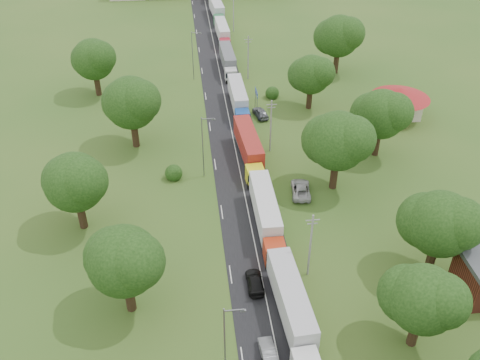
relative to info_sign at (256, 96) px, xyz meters
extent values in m
plane|color=#30561C|center=(-5.20, -35.00, -3.00)|extent=(260.00, 260.00, 0.00)
cube|color=black|center=(-5.20, -15.00, -3.00)|extent=(8.00, 200.00, 0.04)
cylinder|color=slate|center=(0.00, -1.20, -1.00)|extent=(0.12, 0.12, 4.00)
cylinder|color=slate|center=(0.00, 1.20, -1.00)|extent=(0.12, 0.12, 4.00)
cube|color=navy|center=(0.00, 0.00, 0.60)|extent=(0.06, 3.00, 1.00)
cube|color=silver|center=(0.00, 0.00, 0.60)|extent=(0.07, 3.10, 0.06)
cylinder|color=gray|center=(0.30, -42.00, 1.50)|extent=(0.24, 0.24, 9.00)
cube|color=gray|center=(0.30, -42.00, 5.30)|extent=(1.60, 0.10, 0.10)
cube|color=gray|center=(0.30, -42.00, 4.80)|extent=(1.20, 0.10, 0.10)
cylinder|color=gray|center=(0.30, -14.00, 1.50)|extent=(0.24, 0.24, 9.00)
cube|color=gray|center=(0.30, -14.00, 5.30)|extent=(1.60, 0.10, 0.10)
cube|color=gray|center=(0.30, -14.00, 4.80)|extent=(1.20, 0.10, 0.10)
cylinder|color=gray|center=(0.30, 14.00, 1.50)|extent=(0.24, 0.24, 9.00)
cube|color=gray|center=(0.30, 14.00, 5.30)|extent=(1.60, 0.10, 0.10)
cube|color=gray|center=(0.30, 14.00, 4.80)|extent=(1.20, 0.10, 0.10)
cylinder|color=gray|center=(0.30, 42.00, 1.50)|extent=(0.24, 0.24, 9.00)
cube|color=gray|center=(0.30, 42.00, 4.80)|extent=(1.20, 0.10, 0.10)
cylinder|color=slate|center=(-10.70, -55.00, 2.00)|extent=(0.16, 0.16, 10.00)
cube|color=slate|center=(-9.80, -55.00, 6.70)|extent=(1.80, 0.10, 0.10)
cube|color=slate|center=(-9.00, -55.00, 6.55)|extent=(0.50, 0.22, 0.15)
cylinder|color=slate|center=(-10.70, -20.00, 2.00)|extent=(0.16, 0.16, 10.00)
cube|color=slate|center=(-9.80, -20.00, 6.70)|extent=(1.80, 0.10, 0.10)
cube|color=slate|center=(-9.00, -20.00, 6.55)|extent=(0.50, 0.22, 0.15)
cylinder|color=slate|center=(-10.70, 15.00, 2.00)|extent=(0.16, 0.16, 10.00)
cube|color=slate|center=(-9.80, 15.00, 6.70)|extent=(1.80, 0.10, 0.10)
cube|color=slate|center=(-9.00, 15.00, 6.55)|extent=(0.50, 0.22, 0.15)
cylinder|color=#382616|center=(8.80, -53.00, -1.08)|extent=(1.04, 1.04, 3.85)
sphere|color=black|center=(8.80, -53.00, 3.60)|extent=(7.00, 7.00, 7.00)
sphere|color=black|center=(10.05, -54.00, 4.35)|extent=(5.50, 5.50, 5.50)
sphere|color=black|center=(7.80, -51.75, 3.10)|extent=(6.00, 6.00, 6.00)
cylinder|color=#382616|center=(14.80, -43.00, -0.90)|extent=(1.08, 1.08, 4.20)
sphere|color=black|center=(14.80, -43.00, 4.22)|extent=(7.70, 7.70, 7.70)
sphere|color=black|center=(16.18, -44.10, 5.05)|extent=(6.05, 6.05, 6.05)
sphere|color=black|center=(13.70, -41.63, 3.67)|extent=(6.60, 6.60, 6.60)
cylinder|color=#382616|center=(7.80, -25.00, -0.73)|extent=(1.12, 1.12, 4.55)
sphere|color=black|center=(7.80, -25.00, 4.85)|extent=(8.40, 8.40, 8.40)
sphere|color=black|center=(9.30, -26.20, 5.75)|extent=(6.60, 6.60, 6.60)
sphere|color=black|center=(6.60, -23.50, 4.25)|extent=(7.20, 7.20, 7.20)
cylinder|color=#382616|center=(16.80, -17.00, -0.90)|extent=(1.08, 1.08, 4.20)
sphere|color=black|center=(16.80, -17.00, 4.22)|extent=(7.70, 7.70, 7.70)
sphere|color=black|center=(18.18, -18.10, 5.05)|extent=(6.05, 6.05, 6.05)
sphere|color=black|center=(15.70, -15.63, 3.67)|extent=(6.60, 6.60, 6.60)
cylinder|color=#382616|center=(9.80, 0.00, -1.08)|extent=(1.04, 1.04, 3.85)
sphere|color=black|center=(9.80, 0.00, 3.60)|extent=(7.00, 7.00, 7.00)
sphere|color=black|center=(11.05, -1.00, 4.35)|extent=(5.50, 5.50, 5.50)
sphere|color=black|center=(8.80, 1.25, 3.10)|extent=(6.00, 6.00, 6.00)
cylinder|color=#382616|center=(18.80, 15.00, -0.73)|extent=(1.12, 1.12, 4.55)
sphere|color=black|center=(18.80, 15.00, 4.85)|extent=(8.40, 8.40, 8.40)
sphere|color=black|center=(20.30, 13.80, 5.75)|extent=(6.60, 6.60, 6.60)
sphere|color=black|center=(17.60, 16.50, 4.25)|extent=(7.20, 7.20, 7.20)
cylinder|color=#382616|center=(-20.20, -45.00, -0.90)|extent=(1.08, 1.08, 4.20)
sphere|color=black|center=(-20.20, -45.00, 4.22)|extent=(7.70, 7.70, 7.70)
sphere|color=black|center=(-18.82, -46.10, 5.05)|extent=(6.05, 6.05, 6.05)
sphere|color=black|center=(-21.30, -43.63, 3.67)|extent=(6.60, 6.60, 6.60)
cylinder|color=#382616|center=(-27.20, -30.00, -0.90)|extent=(1.08, 1.08, 4.20)
sphere|color=black|center=(-27.20, -30.00, 4.22)|extent=(7.70, 7.70, 7.70)
sphere|color=black|center=(-25.82, -31.10, 5.05)|extent=(6.05, 6.05, 6.05)
sphere|color=black|center=(-28.30, -28.63, 3.67)|extent=(6.60, 6.60, 6.60)
cylinder|color=#382616|center=(-21.20, -10.00, -0.73)|extent=(1.12, 1.12, 4.55)
sphere|color=black|center=(-21.20, -10.00, 4.85)|extent=(8.40, 8.40, 8.40)
sphere|color=black|center=(-19.70, -11.20, 5.75)|extent=(6.60, 6.60, 6.60)
sphere|color=black|center=(-22.40, -8.50, 4.25)|extent=(7.20, 7.20, 7.20)
cylinder|color=#382616|center=(-29.20, 10.00, -0.90)|extent=(1.08, 1.08, 4.20)
sphere|color=black|center=(-29.20, 10.00, 4.22)|extent=(7.70, 7.70, 7.70)
sphere|color=black|center=(-27.82, 8.90, 5.05)|extent=(6.05, 6.05, 6.05)
sphere|color=black|center=(-30.30, 11.37, 3.67)|extent=(6.60, 6.60, 6.60)
cube|color=beige|center=(24.80, -5.00, -1.00)|extent=(7.00, 5.00, 4.00)
cone|color=maroon|center=(24.80, -5.00, 1.90)|extent=(10.08, 10.08, 1.80)
cube|color=slate|center=(-2.99, -48.21, -2.21)|extent=(3.07, 12.23, 0.32)
cube|color=silver|center=(-2.99, -47.89, -0.31)|extent=(3.30, 12.56, 3.16)
cylinder|color=black|center=(-2.99, -44.52, -2.47)|extent=(2.48, 1.05, 1.05)
cylinder|color=black|center=(-2.99, -42.93, -2.47)|extent=(2.48, 1.05, 1.05)
cube|color=#B23014|center=(-3.30, -39.43, -1.38)|extent=(2.52, 2.52, 2.62)
cube|color=black|center=(-3.30, -40.70, -1.01)|extent=(2.41, 0.02, 1.15)
cube|color=slate|center=(-3.30, -40.64, -2.43)|extent=(2.30, 0.25, 0.37)
cube|color=slate|center=(-3.30, -32.11, -2.22)|extent=(2.42, 12.04, 0.31)
cube|color=silver|center=(-3.30, -31.79, -0.33)|extent=(2.63, 12.36, 3.14)
cylinder|color=black|center=(-3.30, -40.38, -2.48)|extent=(2.46, 1.05, 1.05)
cylinder|color=black|center=(-3.30, -38.49, -2.48)|extent=(2.46, 1.05, 1.05)
cylinder|color=black|center=(-3.30, -28.44, -2.48)|extent=(2.46, 1.05, 1.05)
cylinder|color=black|center=(-3.30, -26.87, -2.48)|extent=(2.46, 1.05, 1.05)
cube|color=yellow|center=(-3.40, -23.01, -1.38)|extent=(2.67, 2.67, 2.62)
cube|color=black|center=(-3.40, -24.27, -1.01)|extent=(2.40, 0.17, 1.15)
cube|color=slate|center=(-3.40, -24.21, -2.43)|extent=(2.31, 0.40, 0.37)
cube|color=slate|center=(-3.40, -15.68, -2.22)|extent=(3.16, 12.16, 0.31)
cube|color=maroon|center=(-3.40, -15.36, -0.33)|extent=(3.39, 12.49, 3.14)
cylinder|color=black|center=(-3.40, -23.95, -2.48)|extent=(2.46, 1.05, 1.05)
cylinder|color=black|center=(-3.40, -22.06, -2.48)|extent=(2.46, 1.05, 1.05)
cylinder|color=black|center=(-3.40, -12.02, -2.48)|extent=(2.46, 1.05, 1.05)
cylinder|color=black|center=(-3.40, -10.45, -2.48)|extent=(2.46, 1.05, 1.05)
cube|color=#184693|center=(-3.14, -5.07, -1.47)|extent=(2.40, 2.40, 2.47)
cube|color=black|center=(-3.14, -6.27, -1.12)|extent=(2.28, 0.04, 1.09)
cube|color=slate|center=(-3.14, -6.21, -2.46)|extent=(2.18, 0.27, 0.35)
cube|color=slate|center=(-3.14, 1.85, -2.26)|extent=(2.39, 11.40, 0.30)
cube|color=silver|center=(-3.14, 2.15, -0.48)|extent=(2.59, 11.70, 2.97)
cylinder|color=black|center=(-3.14, -5.96, -2.51)|extent=(2.33, 0.99, 0.99)
cylinder|color=black|center=(-3.14, -4.18, -2.51)|extent=(2.33, 0.99, 0.99)
cylinder|color=black|center=(-3.14, 5.32, -2.51)|extent=(2.33, 0.99, 0.99)
cylinder|color=black|center=(-3.14, 6.80, -2.51)|extent=(2.33, 0.99, 0.99)
cube|color=silver|center=(-3.29, 13.09, -1.51)|extent=(2.36, 2.36, 2.40)
cube|color=black|center=(-3.29, 11.93, -1.18)|extent=(2.21, 0.07, 1.06)
cube|color=slate|center=(-3.29, 11.99, -2.47)|extent=(2.12, 0.30, 0.34)
cube|color=slate|center=(-3.29, 19.82, -2.28)|extent=(2.46, 11.10, 0.29)
cube|color=#595C61|center=(-3.29, 20.11, -0.55)|extent=(2.66, 11.39, 2.88)
cylinder|color=black|center=(-3.29, 12.23, -2.52)|extent=(2.26, 0.96, 0.96)
cylinder|color=black|center=(-3.29, 13.96, -2.52)|extent=(2.26, 0.96, 0.96)
cylinder|color=black|center=(-3.29, 23.19, -2.52)|extent=(2.26, 0.96, 0.96)
cylinder|color=black|center=(-3.29, 24.63, -2.52)|extent=(2.26, 0.96, 0.96)
cube|color=maroon|center=(-2.94, 29.87, -1.52)|extent=(2.37, 2.37, 2.40)
cube|color=black|center=(-2.94, 28.71, -1.18)|extent=(2.20, 0.09, 1.05)
cube|color=slate|center=(-2.94, 28.77, -2.48)|extent=(2.11, 0.31, 0.34)
cube|color=slate|center=(-2.94, 36.58, -2.28)|extent=(2.53, 11.08, 0.29)
cube|color=silver|center=(-2.94, 36.86, -0.56)|extent=(2.73, 11.37, 2.87)
cylinder|color=black|center=(-2.94, 29.01, -2.52)|extent=(2.25, 0.96, 0.96)
cylinder|color=black|center=(-2.94, 30.73, -2.52)|extent=(2.25, 0.96, 0.96)
cylinder|color=black|center=(-2.94, 39.93, -2.52)|extent=(2.25, 0.96, 0.96)
cylinder|color=black|center=(-2.94, 41.37, -2.52)|extent=(2.25, 0.96, 0.96)
cube|color=#2B7443|center=(-2.94, 46.26, -1.40)|extent=(2.62, 2.62, 2.58)
cube|color=black|center=(-2.94, 45.01, -1.04)|extent=(2.37, 0.17, 1.13)
cube|color=slate|center=(-2.94, 45.07, -2.44)|extent=(2.28, 0.39, 0.36)
cube|color=slate|center=(-2.94, 53.47, -2.23)|extent=(3.11, 11.98, 0.31)
cube|color=silver|center=(-2.94, 53.78, -0.37)|extent=(3.34, 12.30, 3.09)
cylinder|color=black|center=(-2.94, 45.33, -2.49)|extent=(2.42, 1.03, 1.03)
cylinder|color=black|center=(-2.94, 47.18, -2.49)|extent=(2.42, 1.03, 1.03)
cylinder|color=black|center=(-2.94, 57.08, -2.49)|extent=(2.42, 1.03, 1.03)
cylinder|color=black|center=(-2.94, 58.63, -2.49)|extent=(2.42, 1.03, 1.03)
cube|color=#A7A7A7|center=(-2.88, 63.50, -1.45)|extent=(2.48, 2.48, 2.50)
cube|color=black|center=(-2.88, 62.29, -1.10)|extent=(2.30, 0.10, 1.10)
cube|color=slate|center=(-2.88, 62.35, -2.45)|extent=(2.20, 0.33, 0.35)
cylinder|color=black|center=(-2.88, 62.60, -2.50)|extent=(2.35, 1.00, 1.00)
cylinder|color=black|center=(-2.88, 64.40, -2.50)|extent=(2.35, 1.00, 1.00)
imported|color=gray|center=(-6.20, -53.00, -2.33)|extent=(1.65, 4.18, 1.35)
imported|color=black|center=(-6.20, -43.18, -2.33)|extent=(1.88, 4.62, 1.34)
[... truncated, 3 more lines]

